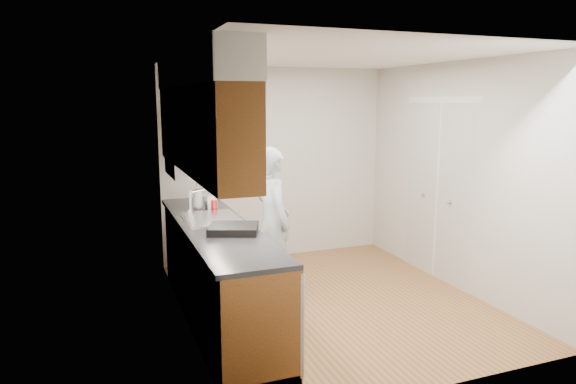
% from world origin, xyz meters
% --- Properties ---
extents(floor, '(3.50, 3.50, 0.00)m').
position_xyz_m(floor, '(0.00, 0.00, 0.00)').
color(floor, '#986339').
rests_on(floor, ground).
extents(ceiling, '(3.50, 3.50, 0.00)m').
position_xyz_m(ceiling, '(0.00, 0.00, 2.50)').
color(ceiling, white).
rests_on(ceiling, wall_left).
extents(wall_left, '(0.02, 3.50, 2.50)m').
position_xyz_m(wall_left, '(-1.50, 0.00, 1.25)').
color(wall_left, beige).
rests_on(wall_left, floor).
extents(wall_right, '(0.02, 3.50, 2.50)m').
position_xyz_m(wall_right, '(1.50, 0.00, 1.25)').
color(wall_right, beige).
rests_on(wall_right, floor).
extents(wall_back, '(3.00, 0.02, 2.50)m').
position_xyz_m(wall_back, '(0.00, 1.75, 1.25)').
color(wall_back, beige).
rests_on(wall_back, floor).
extents(counter, '(0.64, 2.80, 1.30)m').
position_xyz_m(counter, '(-1.20, -0.00, 0.49)').
color(counter, brown).
rests_on(counter, floor).
extents(upper_cabinets, '(0.47, 2.80, 1.21)m').
position_xyz_m(upper_cabinets, '(-1.33, 0.05, 1.95)').
color(upper_cabinets, brown).
rests_on(upper_cabinets, wall_left).
extents(closet_door, '(0.02, 1.22, 2.05)m').
position_xyz_m(closet_door, '(1.49, 0.30, 1.02)').
color(closet_door, white).
rests_on(closet_door, wall_right).
extents(floor_mat, '(0.49, 0.79, 0.01)m').
position_xyz_m(floor_mat, '(-0.54, 0.34, 0.01)').
color(floor_mat, slate).
rests_on(floor_mat, floor).
extents(person, '(0.50, 0.68, 1.81)m').
position_xyz_m(person, '(-0.54, 0.34, 0.92)').
color(person, '#9DB4BF').
rests_on(person, floor_mat).
extents(soap_bottle_a, '(0.12, 0.12, 0.27)m').
position_xyz_m(soap_bottle_a, '(-1.22, 0.79, 1.08)').
color(soap_bottle_a, silver).
rests_on(soap_bottle_a, counter).
extents(soap_bottle_b, '(0.12, 0.12, 0.21)m').
position_xyz_m(soap_bottle_b, '(-1.09, 0.67, 1.05)').
color(soap_bottle_b, silver).
rests_on(soap_bottle_b, counter).
extents(soap_bottle_c, '(0.18, 0.18, 0.17)m').
position_xyz_m(soap_bottle_c, '(-1.08, 0.89, 1.02)').
color(soap_bottle_c, silver).
rests_on(soap_bottle_c, counter).
extents(soda_can, '(0.08, 0.08, 0.11)m').
position_xyz_m(soda_can, '(-1.09, 0.60, 1.00)').
color(soda_can, red).
rests_on(soda_can, counter).
extents(steel_can, '(0.08, 0.08, 0.13)m').
position_xyz_m(steel_can, '(-1.07, 0.69, 1.00)').
color(steel_can, '#A5A5AA').
rests_on(steel_can, counter).
extents(dish_rack, '(0.52, 0.48, 0.07)m').
position_xyz_m(dish_rack, '(-1.13, -0.35, 0.97)').
color(dish_rack, black).
rests_on(dish_rack, counter).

